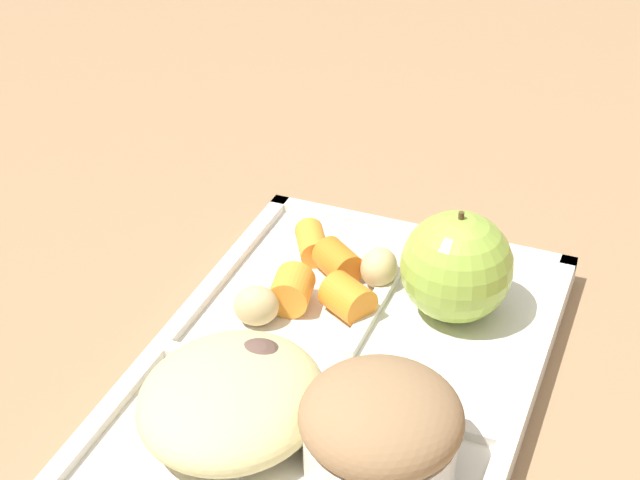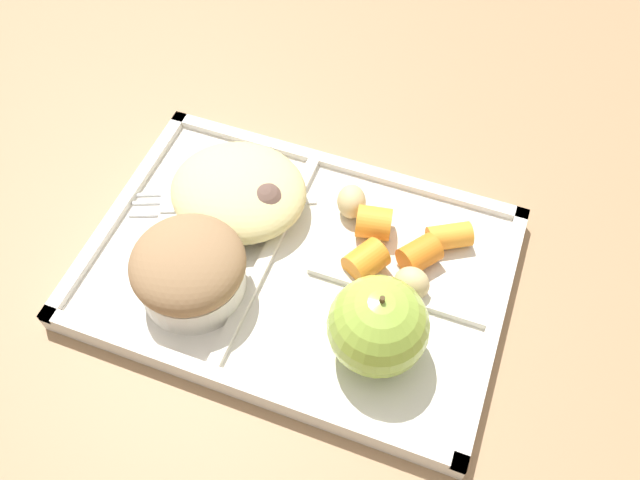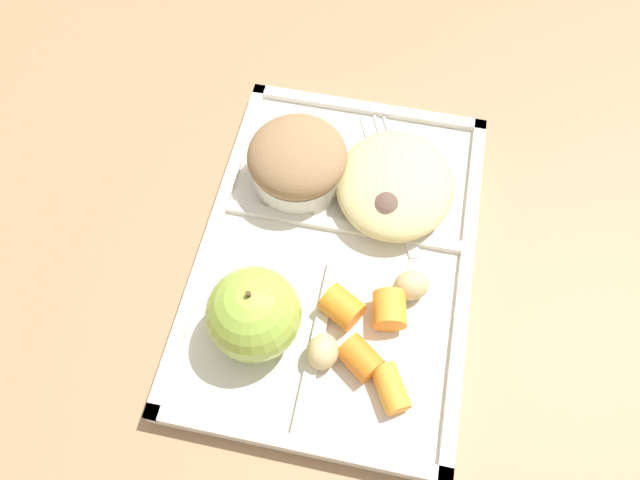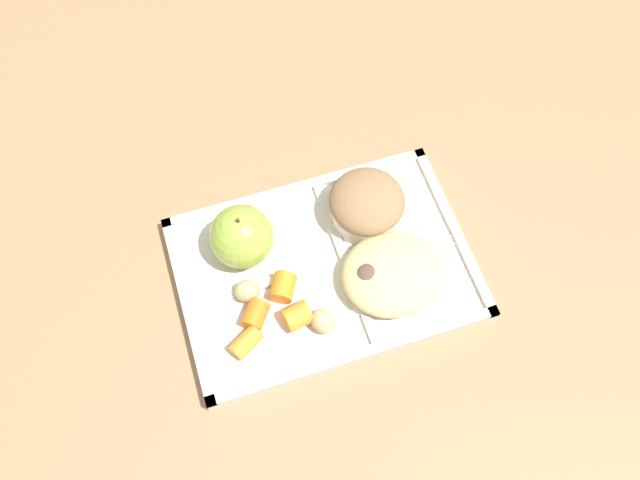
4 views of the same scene
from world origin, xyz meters
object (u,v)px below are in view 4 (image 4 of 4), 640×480
Objects in this scene: bran_muffin at (367,205)px; green_apple at (242,237)px; lunch_tray at (324,270)px; plastic_fork at (408,271)px.

green_apple is at bearing 180.00° from bran_muffin.
lunch_tray is 2.19× the size of plastic_fork.
bran_muffin is at bearing 35.93° from lunch_tray.
green_apple is (-0.08, 0.05, 0.04)m from lunch_tray.
green_apple is at bearing 149.09° from lunch_tray.
green_apple is 0.51× the size of plastic_fork.
green_apple is at bearing 154.31° from plastic_fork.
plastic_fork is (0.02, -0.08, -0.03)m from bran_muffin.
lunch_tray is 3.80× the size of bran_muffin.
lunch_tray is at bearing -144.07° from bran_muffin.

